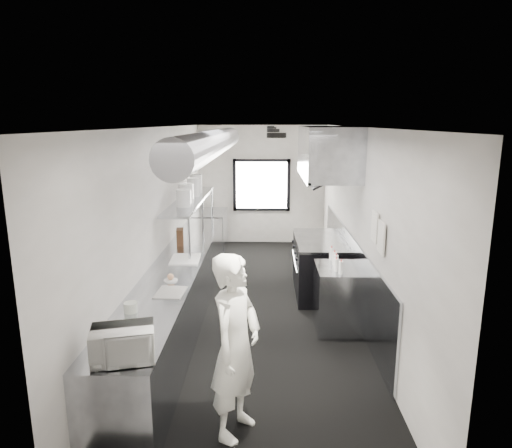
# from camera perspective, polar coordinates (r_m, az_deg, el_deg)

# --- Properties ---
(floor) EXTENTS (3.00, 8.00, 0.01)m
(floor) POSITION_cam_1_polar(r_m,az_deg,el_deg) (7.31, 0.30, -10.41)
(floor) COLOR black
(floor) RESTS_ON ground
(ceiling) EXTENTS (3.00, 8.00, 0.01)m
(ceiling) POSITION_cam_1_polar(r_m,az_deg,el_deg) (6.72, 0.32, 12.11)
(ceiling) COLOR beige
(ceiling) RESTS_ON wall_back
(wall_back) EXTENTS (3.00, 0.02, 2.80)m
(wall_back) POSITION_cam_1_polar(r_m,az_deg,el_deg) (10.82, 0.70, 4.93)
(wall_back) COLOR silver
(wall_back) RESTS_ON floor
(wall_front) EXTENTS (3.00, 0.02, 2.80)m
(wall_front) POSITION_cam_1_polar(r_m,az_deg,el_deg) (3.10, -1.12, -15.74)
(wall_front) COLOR silver
(wall_front) RESTS_ON floor
(wall_left) EXTENTS (0.02, 8.00, 2.80)m
(wall_left) POSITION_cam_1_polar(r_m,az_deg,el_deg) (7.07, -11.94, 0.43)
(wall_left) COLOR silver
(wall_left) RESTS_ON floor
(wall_right) EXTENTS (0.02, 8.00, 2.80)m
(wall_right) POSITION_cam_1_polar(r_m,az_deg,el_deg) (7.01, 12.65, 0.30)
(wall_right) COLOR silver
(wall_right) RESTS_ON floor
(wall_cladding) EXTENTS (0.03, 5.50, 1.10)m
(wall_cladding) POSITION_cam_1_polar(r_m,az_deg,el_deg) (7.52, 11.75, -5.54)
(wall_cladding) COLOR gray
(wall_cladding) RESTS_ON wall_right
(hvac_duct) EXTENTS (0.40, 6.40, 0.40)m
(hvac_duct) POSITION_cam_1_polar(r_m,az_deg,el_deg) (7.17, -5.31, 10.10)
(hvac_duct) COLOR gray
(hvac_duct) RESTS_ON ceiling
(service_window) EXTENTS (1.36, 0.05, 1.25)m
(service_window) POSITION_cam_1_polar(r_m,az_deg,el_deg) (10.78, 0.70, 4.90)
(service_window) COLOR white
(service_window) RESTS_ON wall_back
(exhaust_hood) EXTENTS (0.81, 2.20, 0.88)m
(exhaust_hood) POSITION_cam_1_polar(r_m,az_deg,el_deg) (7.50, 8.93, 8.90)
(exhaust_hood) COLOR gray
(exhaust_hood) RESTS_ON ceiling
(prep_counter) EXTENTS (0.70, 6.00, 0.90)m
(prep_counter) POSITION_cam_1_polar(r_m,az_deg,el_deg) (6.80, -9.63, -8.35)
(prep_counter) COLOR gray
(prep_counter) RESTS_ON floor
(pass_shelf) EXTENTS (0.45, 3.00, 0.68)m
(pass_shelf) POSITION_cam_1_polar(r_m,az_deg,el_deg) (7.94, -8.19, 2.91)
(pass_shelf) COLOR gray
(pass_shelf) RESTS_ON prep_counter
(range) EXTENTS (0.88, 1.60, 0.94)m
(range) POSITION_cam_1_polar(r_m,az_deg,el_deg) (7.85, 8.02, -5.21)
(range) COLOR black
(range) RESTS_ON floor
(bottle_station) EXTENTS (0.65, 0.80, 0.90)m
(bottle_station) POSITION_cam_1_polar(r_m,az_deg,el_deg) (6.57, 10.39, -9.13)
(bottle_station) COLOR gray
(bottle_station) RESTS_ON floor
(far_work_table) EXTENTS (0.70, 1.20, 0.90)m
(far_work_table) POSITION_cam_1_polar(r_m,az_deg,el_deg) (10.29, -5.78, -0.94)
(far_work_table) COLOR gray
(far_work_table) RESTS_ON floor
(notice_sheet_a) EXTENTS (0.02, 0.28, 0.38)m
(notice_sheet_a) POSITION_cam_1_polar(r_m,az_deg,el_deg) (5.82, 14.71, -0.33)
(notice_sheet_a) COLOR white
(notice_sheet_a) RESTS_ON wall_right
(notice_sheet_b) EXTENTS (0.02, 0.28, 0.38)m
(notice_sheet_b) POSITION_cam_1_polar(r_m,az_deg,el_deg) (5.50, 15.50, -1.66)
(notice_sheet_b) COLOR white
(notice_sheet_b) RESTS_ON wall_right
(line_cook) EXTENTS (0.65, 0.76, 1.75)m
(line_cook) POSITION_cam_1_polar(r_m,az_deg,el_deg) (4.28, -2.56, -15.11)
(line_cook) COLOR white
(line_cook) RESTS_ON floor
(microwave) EXTENTS (0.56, 0.47, 0.29)m
(microwave) POSITION_cam_1_polar(r_m,az_deg,el_deg) (4.11, -16.42, -14.27)
(microwave) COLOR silver
(microwave) RESTS_ON prep_counter
(deli_tub_a) EXTENTS (0.17, 0.17, 0.09)m
(deli_tub_a) POSITION_cam_1_polar(r_m,az_deg,el_deg) (4.63, -16.74, -12.49)
(deli_tub_a) COLOR beige
(deli_tub_a) RESTS_ON prep_counter
(deli_tub_b) EXTENTS (0.17, 0.17, 0.10)m
(deli_tub_b) POSITION_cam_1_polar(r_m,az_deg,el_deg) (5.06, -15.49, -10.06)
(deli_tub_b) COLOR beige
(deli_tub_b) RESTS_ON prep_counter
(newspaper) EXTENTS (0.35, 0.42, 0.01)m
(newspaper) POSITION_cam_1_polar(r_m,az_deg,el_deg) (5.51, -10.72, -8.44)
(newspaper) COLOR beige
(newspaper) RESTS_ON prep_counter
(small_plate) EXTENTS (0.18, 0.18, 0.01)m
(small_plate) POSITION_cam_1_polar(r_m,az_deg,el_deg) (5.89, -10.69, -6.99)
(small_plate) COLOR silver
(small_plate) RESTS_ON prep_counter
(pastry) EXTENTS (0.08, 0.08, 0.08)m
(pastry) POSITION_cam_1_polar(r_m,az_deg,el_deg) (5.88, -10.71, -6.54)
(pastry) COLOR #E1A376
(pastry) RESTS_ON small_plate
(cutting_board) EXTENTS (0.45, 0.57, 0.02)m
(cutting_board) POSITION_cam_1_polar(r_m,az_deg,el_deg) (6.73, -8.90, -4.38)
(cutting_board) COLOR white
(cutting_board) RESTS_ON prep_counter
(knife_block) EXTENTS (0.15, 0.26, 0.26)m
(knife_block) POSITION_cam_1_polar(r_m,az_deg,el_deg) (7.52, -9.53, -1.60)
(knife_block) COLOR #4E2D1B
(knife_block) RESTS_ON prep_counter
(plate_stack_a) EXTENTS (0.29, 0.29, 0.27)m
(plate_stack_a) POSITION_cam_1_polar(r_m,az_deg,el_deg) (7.20, -9.09, 3.25)
(plate_stack_a) COLOR silver
(plate_stack_a) RESTS_ON pass_shelf
(plate_stack_b) EXTENTS (0.26, 0.26, 0.31)m
(plate_stack_b) POSITION_cam_1_polar(r_m,az_deg,el_deg) (7.56, -8.80, 3.87)
(plate_stack_b) COLOR silver
(plate_stack_b) RESTS_ON pass_shelf
(plate_stack_c) EXTENTS (0.31, 0.31, 0.33)m
(plate_stack_c) POSITION_cam_1_polar(r_m,az_deg,el_deg) (8.18, -7.87, 4.62)
(plate_stack_c) COLOR silver
(plate_stack_c) RESTS_ON pass_shelf
(plate_stack_d) EXTENTS (0.29, 0.29, 0.34)m
(plate_stack_d) POSITION_cam_1_polar(r_m,az_deg,el_deg) (8.57, -7.54, 5.06)
(plate_stack_d) COLOR silver
(plate_stack_d) RESTS_ON pass_shelf
(squeeze_bottle_a) EXTENTS (0.08, 0.08, 0.17)m
(squeeze_bottle_a) POSITION_cam_1_polar(r_m,az_deg,el_deg) (6.13, 10.64, -5.42)
(squeeze_bottle_a) COLOR white
(squeeze_bottle_a) RESTS_ON bottle_station
(squeeze_bottle_b) EXTENTS (0.07, 0.07, 0.17)m
(squeeze_bottle_b) POSITION_cam_1_polar(r_m,az_deg,el_deg) (6.23, 10.06, -5.11)
(squeeze_bottle_b) COLOR white
(squeeze_bottle_b) RESTS_ON bottle_station
(squeeze_bottle_c) EXTENTS (0.07, 0.07, 0.19)m
(squeeze_bottle_c) POSITION_cam_1_polar(r_m,az_deg,el_deg) (6.35, 10.03, -4.69)
(squeeze_bottle_c) COLOR white
(squeeze_bottle_c) RESTS_ON bottle_station
(squeeze_bottle_d) EXTENTS (0.07, 0.07, 0.19)m
(squeeze_bottle_d) POSITION_cam_1_polar(r_m,az_deg,el_deg) (6.49, 9.86, -4.29)
(squeeze_bottle_d) COLOR white
(squeeze_bottle_d) RESTS_ON bottle_station
(squeeze_bottle_e) EXTENTS (0.08, 0.08, 0.19)m
(squeeze_bottle_e) POSITION_cam_1_polar(r_m,az_deg,el_deg) (6.71, 9.48, -3.72)
(squeeze_bottle_e) COLOR white
(squeeze_bottle_e) RESTS_ON bottle_station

